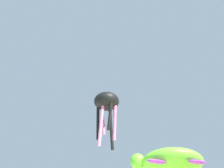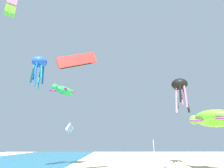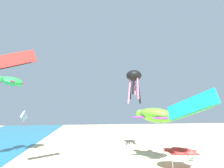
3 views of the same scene
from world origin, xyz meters
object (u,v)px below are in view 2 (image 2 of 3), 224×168
object	(u,v)px
kite_diamond_white	(69,129)
kite_parafoil_red	(77,60)
kite_octopus_black	(180,86)
kite_turtle_lime	(214,119)
kite_box_pink	(11,7)
banner_flag	(154,151)
kite_turtle_green	(64,90)
kite_octopus_blue	(39,64)

from	to	relation	value
kite_diamond_white	kite_parafoil_red	bearing A→B (deg)	133.20
kite_octopus_black	kite_turtle_lime	size ratio (longest dim) A/B	0.88
kite_parafoil_red	kite_box_pink	bearing A→B (deg)	-15.60
banner_flag	kite_turtle_green	distance (m)	17.07
kite_turtle_green	kite_octopus_blue	size ratio (longest dim) A/B	0.95
kite_octopus_blue	kite_box_pink	bearing A→B (deg)	105.05
kite_box_pink	kite_turtle_lime	bearing A→B (deg)	157.27
kite_box_pink	kite_octopus_black	bearing A→B (deg)	170.21
kite_octopus_black	kite_diamond_white	world-z (taller)	kite_octopus_black
kite_parafoil_red	kite_octopus_blue	bearing A→B (deg)	-59.87
kite_box_pink	kite_octopus_blue	distance (m)	8.47
kite_octopus_blue	kite_turtle_green	bearing A→B (deg)	-105.06
kite_diamond_white	kite_octopus_blue	bearing A→B (deg)	98.53
kite_parafoil_red	kite_diamond_white	size ratio (longest dim) A/B	1.55
banner_flag	kite_turtle_lime	world-z (taller)	kite_turtle_lime
kite_parafoil_red	kite_octopus_black	bearing A→B (deg)	-168.20
kite_turtle_lime	kite_parafoil_red	bearing A→B (deg)	70.22
kite_turtle_green	kite_diamond_white	size ratio (longest dim) A/B	1.56
kite_box_pink	kite_turtle_green	bearing A→B (deg)	-151.42
kite_octopus_black	kite_parafoil_red	bearing A→B (deg)	-31.72
kite_diamond_white	kite_turtle_lime	world-z (taller)	kite_turtle_lime
kite_parafoil_red	kite_diamond_white	world-z (taller)	kite_parafoil_red
kite_parafoil_red	kite_turtle_green	distance (m)	9.81
banner_flag	kite_octopus_black	bearing A→B (deg)	-63.21
kite_parafoil_red	kite_octopus_blue	distance (m)	9.41
kite_turtle_green	kite_box_pink	distance (m)	13.91
kite_turtle_green	kite_octopus_blue	bearing A→B (deg)	-15.58
banner_flag	kite_parafoil_red	bearing A→B (deg)	125.73
kite_parafoil_red	kite_turtle_green	xyz separation A→B (m)	(8.97, 3.79, -1.14)
kite_octopus_black	kite_box_pink	size ratio (longest dim) A/B	2.47
kite_diamond_white	kite_turtle_lime	xyz separation A→B (m)	(-10.27, -21.72, 0.56)
banner_flag	kite_turtle_green	xyz separation A→B (m)	(1.57, 14.09, 9.50)
kite_octopus_blue	banner_flag	bearing A→B (deg)	-144.03
kite_turtle_green	kite_octopus_black	world-z (taller)	kite_octopus_black
kite_turtle_lime	kite_octopus_blue	xyz separation A→B (m)	(1.26, 25.12, 8.71)
kite_parafoil_red	kite_turtle_lime	size ratio (longest dim) A/B	0.68
kite_diamond_white	kite_box_pink	size ratio (longest dim) A/B	1.23
kite_turtle_green	kite_octopus_black	bearing A→B (deg)	124.40
kite_box_pink	kite_turtle_lime	xyz separation A→B (m)	(5.29, -26.93, -13.75)
kite_turtle_lime	kite_octopus_blue	size ratio (longest dim) A/B	1.37
kite_box_pink	kite_turtle_lime	size ratio (longest dim) A/B	0.36
kite_diamond_white	kite_octopus_blue	distance (m)	13.37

